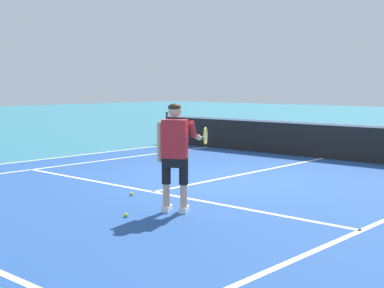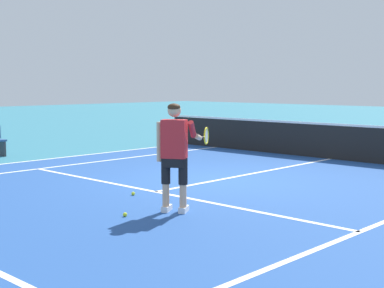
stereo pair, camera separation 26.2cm
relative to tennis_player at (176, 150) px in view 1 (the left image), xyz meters
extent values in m
plane|color=teal|center=(-1.43, 2.62, -0.99)|extent=(80.00, 80.00, 0.00)
cube|color=#234C93|center=(-1.43, 1.98, -0.99)|extent=(10.98, 11.01, 0.00)
cube|color=white|center=(-1.43, 0.89, -0.99)|extent=(8.23, 0.10, 0.01)
cube|color=white|center=(-1.43, 4.09, -0.99)|extent=(0.10, 6.40, 0.01)
cube|color=white|center=(-5.55, 1.98, -0.99)|extent=(0.10, 10.61, 0.01)
cube|color=white|center=(-6.92, 1.98, -0.99)|extent=(0.10, 10.61, 0.01)
cylinder|color=#333338|center=(-7.37, 7.29, -0.45)|extent=(0.08, 0.08, 1.07)
cube|color=black|center=(-1.43, 7.29, -0.53)|extent=(11.84, 0.02, 0.91)
cube|color=white|center=(-1.43, 7.29, -0.05)|extent=(11.84, 0.03, 0.06)
cube|color=white|center=(-0.13, -0.06, -0.94)|extent=(0.23, 0.30, 0.09)
cube|color=white|center=(0.11, 0.08, -0.94)|extent=(0.23, 0.30, 0.09)
cylinder|color=tan|center=(-0.11, -0.10, -0.72)|extent=(0.11, 0.11, 0.36)
cylinder|color=black|center=(-0.11, -0.10, -0.33)|extent=(0.14, 0.14, 0.41)
cylinder|color=tan|center=(0.13, 0.04, -0.72)|extent=(0.11, 0.11, 0.36)
cylinder|color=black|center=(0.13, 0.04, -0.33)|extent=(0.14, 0.14, 0.41)
cube|color=black|center=(0.01, -0.03, -0.17)|extent=(0.39, 0.34, 0.20)
cube|color=red|center=(0.01, -0.03, 0.17)|extent=(0.44, 0.38, 0.60)
cylinder|color=tan|center=(-0.20, -0.15, 0.12)|extent=(0.09, 0.09, 0.62)
cylinder|color=red|center=(0.19, 0.18, 0.32)|extent=(0.21, 0.27, 0.29)
cylinder|color=tan|center=(0.12, 0.38, 0.18)|extent=(0.21, 0.29, 0.14)
sphere|color=tan|center=(0.00, -0.02, 0.62)|extent=(0.21, 0.21, 0.21)
ellipsoid|color=#382314|center=(0.01, -0.04, 0.67)|extent=(0.27, 0.27, 0.12)
cylinder|color=#232326|center=(0.03, 0.58, 0.15)|extent=(0.13, 0.19, 0.03)
cylinder|color=yellow|center=(-0.05, 0.71, 0.15)|extent=(0.07, 0.10, 0.02)
torus|color=yellow|center=(-0.14, 0.87, 0.15)|extent=(0.17, 0.27, 0.30)
cylinder|color=silver|center=(-0.14, 0.87, 0.15)|extent=(0.13, 0.22, 0.25)
sphere|color=#CCE02D|center=(-1.49, 0.39, -0.96)|extent=(0.07, 0.07, 0.07)
sphere|color=#CCE02D|center=(-0.32, -0.76, -0.96)|extent=(0.07, 0.07, 0.07)
camera|label=1|loc=(5.96, -6.24, 1.01)|focal=52.11mm
camera|label=2|loc=(6.15, -6.06, 1.01)|focal=52.11mm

